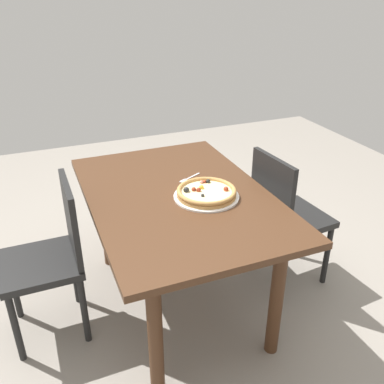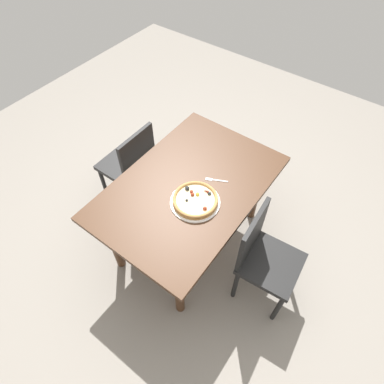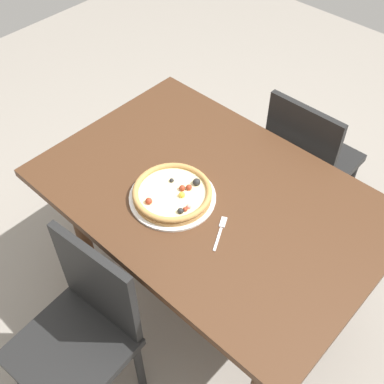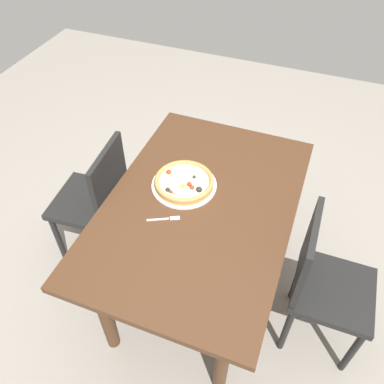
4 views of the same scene
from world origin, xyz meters
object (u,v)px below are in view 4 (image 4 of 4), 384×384
Objects in this scene: chair_near at (96,199)px; fork at (166,219)px; plate at (184,185)px; pizza at (184,182)px; chair_far at (322,282)px; dining_table at (200,217)px.

chair_near reaches higher than fork.
chair_near is at bearing -84.17° from plate.
chair_near reaches higher than plate.
chair_near is 2.79× the size of pizza.
chair_far is 0.87m from pizza.
pizza is at bearing 64.08° from fork.
fork is (0.15, -0.12, 0.10)m from dining_table.
pizza is at bearing 22.42° from plate.
plate is 1.10× the size of pizza.
fork is (0.09, -0.81, 0.26)m from chair_far.
chair_near reaches higher than pizza.
dining_table is 4.01× the size of plate.
pizza is at bearing -126.87° from dining_table.
chair_near is 1.00× the size of chair_far.
chair_far is at bearing 79.16° from plate.
chair_near is (-0.04, -0.69, -0.15)m from dining_table.
dining_table is 1.58× the size of chair_near.
dining_table is 0.19m from plate.
chair_far reaches higher than pizza.
plate is 2.26× the size of fork.
plate is 0.03m from pizza.
dining_table is at bearing 53.13° from pizza.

